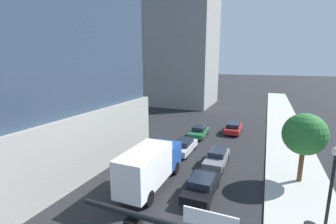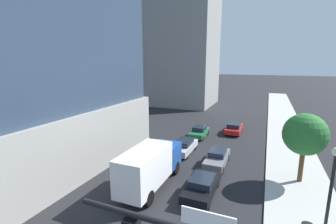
% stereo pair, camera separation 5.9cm
% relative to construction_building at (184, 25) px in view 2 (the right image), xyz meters
% --- Properties ---
extents(sidewalk, '(4.85, 120.00, 0.15)m').
position_rel_construction_building_xyz_m(sidewalk, '(21.18, -31.79, -17.61)').
color(sidewalk, '#B2AFA8').
rests_on(sidewalk, ground).
extents(construction_building, '(14.79, 14.46, 42.73)m').
position_rel_construction_building_xyz_m(construction_building, '(0.00, 0.00, 0.00)').
color(construction_building, gray).
rests_on(construction_building, ground).
extents(street_lamp, '(0.44, 0.44, 5.31)m').
position_rel_construction_building_xyz_m(street_lamp, '(21.76, -39.06, -14.02)').
color(street_lamp, black).
rests_on(street_lamp, sidewalk).
extents(street_tree, '(3.30, 3.30, 5.60)m').
position_rel_construction_building_xyz_m(street_tree, '(21.31, -32.05, -13.62)').
color(street_tree, brown).
rests_on(street_tree, sidewalk).
extents(car_black, '(1.94, 4.67, 1.39)m').
position_rel_construction_building_xyz_m(car_black, '(14.44, -36.88, -16.98)').
color(car_black, black).
rests_on(car_black, ground).
extents(car_silver, '(1.86, 4.57, 1.45)m').
position_rel_construction_building_xyz_m(car_silver, '(10.48, -29.52, -16.95)').
color(car_silver, '#B7B7BC').
rests_on(car_silver, ground).
extents(car_red, '(1.95, 4.72, 1.42)m').
position_rel_construction_building_xyz_m(car_red, '(14.44, -19.72, -16.98)').
color(car_red, red).
rests_on(car_red, ground).
extents(car_green, '(1.80, 4.22, 1.36)m').
position_rel_construction_building_xyz_m(car_green, '(10.48, -23.32, -17.02)').
color(car_green, '#1E6638').
rests_on(car_green, ground).
extents(car_gray, '(1.74, 4.73, 1.47)m').
position_rel_construction_building_xyz_m(car_gray, '(14.44, -31.32, -16.96)').
color(car_gray, slate).
rests_on(car_gray, ground).
extents(box_truck, '(2.29, 7.50, 3.36)m').
position_rel_construction_building_xyz_m(box_truck, '(10.48, -37.45, -15.81)').
color(box_truck, '#1E4799').
rests_on(box_truck, ground).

